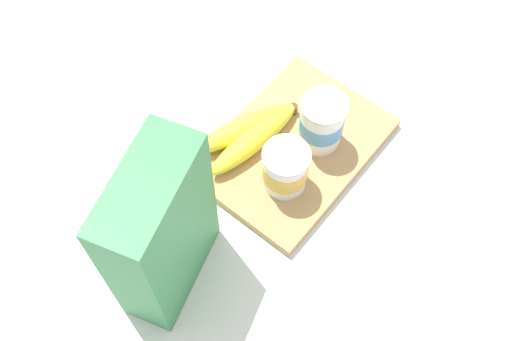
{
  "coord_description": "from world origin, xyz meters",
  "views": [
    {
      "loc": [
        0.46,
        0.29,
        0.88
      ],
      "look_at": [
        0.1,
        0.0,
        0.07
      ],
      "focal_mm": 43.25,
      "sensor_mm": 36.0,
      "label": 1
    }
  ],
  "objects": [
    {
      "name": "ground_plane",
      "position": [
        0.0,
        0.0,
        0.0
      ],
      "size": [
        2.4,
        2.4,
        0.0
      ],
      "primitive_type": "plane",
      "color": "silver"
    },
    {
      "name": "cutting_board",
      "position": [
        0.0,
        0.0,
        0.01
      ],
      "size": [
        0.31,
        0.22,
        0.02
      ],
      "primitive_type": "cube",
      "color": "tan",
      "rests_on": "ground_plane"
    },
    {
      "name": "yogurt_cup_front",
      "position": [
        -0.04,
        0.03,
        0.07
      ],
      "size": [
        0.07,
        0.07,
        0.1
      ],
      "color": "white",
      "rests_on": "cutting_board"
    },
    {
      "name": "banana_bunch",
      "position": [
        0.04,
        -0.06,
        0.04
      ],
      "size": [
        0.19,
        0.11,
        0.04
      ],
      "color": "yellow",
      "rests_on": "cutting_board"
    },
    {
      "name": "yogurt_cup_back",
      "position": [
        0.06,
        0.03,
        0.06
      ],
      "size": [
        0.07,
        0.07,
        0.08
      ],
      "color": "white",
      "rests_on": "cutting_board"
    },
    {
      "name": "cereal_box",
      "position": [
        0.28,
        -0.01,
        0.14
      ],
      "size": [
        0.19,
        0.12,
        0.28
      ],
      "primitive_type": "cube",
      "rotation": [
        0.0,
        0.0,
        0.29
      ],
      "color": "#38844C",
      "rests_on": "ground_plane"
    }
  ]
}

